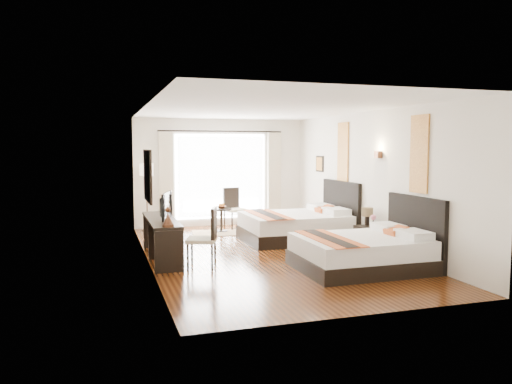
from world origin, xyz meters
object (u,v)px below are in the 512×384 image
object	(u,v)px
side_table	(221,220)
desk_chair	(203,249)
bed_near	(366,251)
console_desk	(161,239)
nightstand	(369,239)
bed_far	(299,225)
fruit_bowl	(222,207)
television	(162,206)
floor_lamp	(146,174)
table_lamp	(367,213)
window_chair	(235,216)
vase	(373,224)

from	to	relation	value
side_table	desk_chair	bearing A→B (deg)	-108.37
bed_near	console_desk	xyz separation A→B (m)	(-3.22, 1.84, 0.06)
nightstand	side_table	bearing A→B (deg)	125.64
bed_far	fruit_bowl	distance (m)	2.12
bed_near	television	world-z (taller)	television
side_table	fruit_bowl	world-z (taller)	fruit_bowl
nightstand	floor_lamp	xyz separation A→B (m)	(-3.97, 3.81, 1.16)
television	console_desk	bearing A→B (deg)	36.18
bed_near	fruit_bowl	bearing A→B (deg)	108.13
side_table	table_lamp	bearing A→B (deg)	-52.77
table_lamp	fruit_bowl	world-z (taller)	table_lamp
television	fruit_bowl	distance (m)	3.19
bed_far	console_desk	world-z (taller)	bed_far
table_lamp	nightstand	bearing A→B (deg)	-103.69
side_table	fruit_bowl	distance (m)	0.31
table_lamp	fruit_bowl	xyz separation A→B (m)	(-2.27, 3.02, -0.15)
bed_far	nightstand	distance (m)	1.79
floor_lamp	window_chair	size ratio (longest dim) A/B	1.61
television	window_chair	distance (m)	3.78
console_desk	window_chair	bearing A→B (deg)	53.35
bed_near	table_lamp	xyz separation A→B (m)	(0.83, 1.40, 0.43)
desk_chair	fruit_bowl	distance (m)	3.69
nightstand	fruit_bowl	size ratio (longest dim) A/B	2.39
vase	bed_near	bearing A→B (deg)	-125.43
nightstand	bed_far	bearing A→B (deg)	118.80
side_table	fruit_bowl	xyz separation A→B (m)	(0.01, 0.01, 0.31)
window_chair	floor_lamp	bearing A→B (deg)	-111.59
nightstand	floor_lamp	bearing A→B (deg)	136.17
vase	window_chair	world-z (taller)	window_chair
bed_far	window_chair	size ratio (longest dim) A/B	2.22
table_lamp	window_chair	size ratio (longest dim) A/B	0.35
console_desk	table_lamp	bearing A→B (deg)	-6.16
console_desk	nightstand	bearing A→B (deg)	-8.09
nightstand	console_desk	xyz separation A→B (m)	(-4.01, 0.57, 0.13)
television	fruit_bowl	size ratio (longest dim) A/B	3.88
console_desk	vase	bearing A→B (deg)	-9.73
bed_far	table_lamp	distance (m)	1.74
window_chair	vase	bearing A→B (deg)	12.59
console_desk	window_chair	size ratio (longest dim) A/B	2.13
fruit_bowl	window_chair	world-z (taller)	window_chair
desk_chair	floor_lamp	bearing A→B (deg)	-62.41
desk_chair	window_chair	world-z (taller)	desk_chair
desk_chair	floor_lamp	xyz separation A→B (m)	(-0.56, 4.15, 1.09)
desk_chair	side_table	world-z (taller)	desk_chair
bed_far	window_chair	distance (m)	2.18
nightstand	table_lamp	size ratio (longest dim) A/B	1.45
television	window_chair	world-z (taller)	television
table_lamp	side_table	world-z (taller)	table_lamp
bed_far	floor_lamp	distance (m)	3.99
table_lamp	side_table	xyz separation A→B (m)	(-2.29, 3.01, -0.46)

